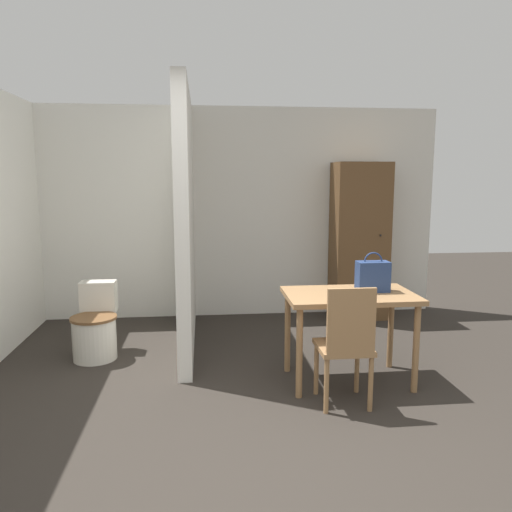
# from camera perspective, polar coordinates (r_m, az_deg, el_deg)

# --- Properties ---
(ground_plane) EXTENTS (16.00, 16.00, 0.00)m
(ground_plane) POSITION_cam_1_polar(r_m,az_deg,el_deg) (3.04, -0.72, -24.51)
(ground_plane) COLOR #2D2823
(wall_back) EXTENTS (5.22, 0.12, 2.50)m
(wall_back) POSITION_cam_1_polar(r_m,az_deg,el_deg) (6.06, -3.88, 4.91)
(wall_back) COLOR silver
(wall_back) RESTS_ON ground_plane
(partition_wall) EXTENTS (0.12, 2.04, 2.50)m
(partition_wall) POSITION_cam_1_polar(r_m,az_deg,el_deg) (4.98, -8.03, 3.96)
(partition_wall) COLOR silver
(partition_wall) RESTS_ON ground_plane
(dining_table) EXTENTS (1.05, 0.65, 0.75)m
(dining_table) POSITION_cam_1_polar(r_m,az_deg,el_deg) (4.15, 10.64, -5.50)
(dining_table) COLOR #997047
(dining_table) RESTS_ON ground_plane
(wooden_chair) EXTENTS (0.39, 0.39, 0.92)m
(wooden_chair) POSITION_cam_1_polar(r_m,az_deg,el_deg) (3.73, 10.27, -9.70)
(wooden_chair) COLOR #997047
(wooden_chair) RESTS_ON ground_plane
(toilet) EXTENTS (0.42, 0.57, 0.68)m
(toilet) POSITION_cam_1_polar(r_m,az_deg,el_deg) (4.96, -17.88, -7.88)
(toilet) COLOR silver
(toilet) RESTS_ON ground_plane
(handbag) EXTENTS (0.26, 0.14, 0.33)m
(handbag) POSITION_cam_1_polar(r_m,az_deg,el_deg) (4.20, 13.19, -2.25)
(handbag) COLOR navy
(handbag) RESTS_ON dining_table
(wooden_cabinet) EXTENTS (0.63, 0.47, 1.85)m
(wooden_cabinet) POSITION_cam_1_polar(r_m,az_deg,el_deg) (6.07, 11.71, 1.69)
(wooden_cabinet) COLOR brown
(wooden_cabinet) RESTS_ON ground_plane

